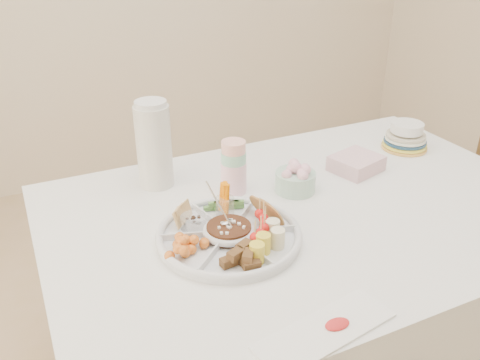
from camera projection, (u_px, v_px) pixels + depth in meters
name	position (u px, v px, depth m)	size (l,w,h in m)	color
dining_table	(301.00, 306.00, 1.68)	(1.52, 1.02, 0.76)	white
chair	(473.00, 213.00, 1.97)	(0.42, 0.42, 1.01)	brown
party_tray	(229.00, 233.00, 1.34)	(0.38, 0.38, 0.04)	white
bean_dip	(229.00, 231.00, 1.34)	(0.12, 0.12, 0.04)	#552A12
tortillas	(267.00, 211.00, 1.40)	(0.10, 0.10, 0.06)	#A57829
carrot_cucumber	(224.00, 196.00, 1.44)	(0.10, 0.10, 0.09)	#FF7F00
pita_raisins	(185.00, 216.00, 1.38)	(0.10, 0.10, 0.05)	tan
cherries	(187.00, 246.00, 1.27)	(0.12, 0.12, 0.05)	orange
granola_chunks	(235.00, 258.00, 1.22)	(0.11, 0.11, 0.05)	brown
banana_tomato	(276.00, 232.00, 1.28)	(0.12, 0.12, 0.10)	#EDD98B
cup_stack	(234.00, 160.00, 1.55)	(0.08, 0.08, 0.22)	silver
thermos	(154.00, 143.00, 1.58)	(0.11, 0.11, 0.29)	silver
flower_bowl	(295.00, 177.00, 1.58)	(0.13, 0.13, 0.10)	#95D8B0
napkin_stack	(356.00, 163.00, 1.72)	(0.16, 0.13, 0.05)	beige
plate_stack	(406.00, 135.00, 1.87)	(0.17, 0.17, 0.11)	#F0CC59
placemat	(325.00, 331.00, 1.05)	(0.32, 0.11, 0.01)	white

